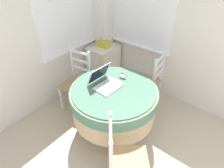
# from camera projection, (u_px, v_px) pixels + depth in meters

# --- Properties ---
(corner_room_shell) EXTENTS (4.53, 4.90, 2.55)m
(corner_room_shell) POSITION_uv_depth(u_px,v_px,m) (120.00, 38.00, 2.46)
(corner_room_shell) COLOR silver
(corner_room_shell) RESTS_ON ground_plane
(round_dining_table) EXTENTS (1.12, 1.12, 0.77)m
(round_dining_table) POSITION_uv_depth(u_px,v_px,m) (114.00, 100.00, 2.58)
(round_dining_table) COLOR #4C3D2D
(round_dining_table) RESTS_ON ground_plane
(laptop) EXTENTS (0.36, 0.36, 0.24)m
(laptop) POSITION_uv_depth(u_px,v_px,m) (105.00, 82.00, 2.50)
(laptop) COLOR white
(laptop) RESTS_ON round_dining_table
(computer_mouse) EXTENTS (0.06, 0.10, 0.05)m
(computer_mouse) POSITION_uv_depth(u_px,v_px,m) (123.00, 76.00, 2.65)
(computer_mouse) COLOR white
(computer_mouse) RESTS_ON round_dining_table
(cell_phone) EXTENTS (0.09, 0.11, 0.01)m
(cell_phone) POSITION_uv_depth(u_px,v_px,m) (123.00, 75.00, 2.70)
(cell_phone) COLOR #2D2D33
(cell_phone) RESTS_ON round_dining_table
(dining_chair_near_back_window) EXTENTS (0.45, 0.44, 0.97)m
(dining_chair_near_back_window) POSITION_uv_depth(u_px,v_px,m) (77.00, 82.00, 3.12)
(dining_chair_near_back_window) COLOR #A87F51
(dining_chair_near_back_window) RESTS_ON ground_plane
(dining_chair_near_right_window) EXTENTS (0.44, 0.45, 0.97)m
(dining_chair_near_right_window) POSITION_uv_depth(u_px,v_px,m) (149.00, 82.00, 3.13)
(dining_chair_near_right_window) COLOR #A87F51
(dining_chair_near_right_window) RESTS_ON ground_plane
(dining_chair_camera_near) EXTENTS (0.56, 0.56, 0.97)m
(dining_chair_camera_near) POSITION_uv_depth(u_px,v_px,m) (124.00, 161.00, 2.01)
(dining_chair_camera_near) COLOR #A87F51
(dining_chair_camera_near) RESTS_ON ground_plane
(corner_cabinet) EXTENTS (0.55, 0.46, 0.69)m
(corner_cabinet) POSITION_uv_depth(u_px,v_px,m) (104.00, 63.00, 3.82)
(corner_cabinet) COLOR silver
(corner_cabinet) RESTS_ON ground_plane
(storage_box) EXTENTS (0.14, 0.20, 0.12)m
(storage_box) POSITION_uv_depth(u_px,v_px,m) (104.00, 44.00, 3.56)
(storage_box) COLOR gold
(storage_box) RESTS_ON corner_cabinet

